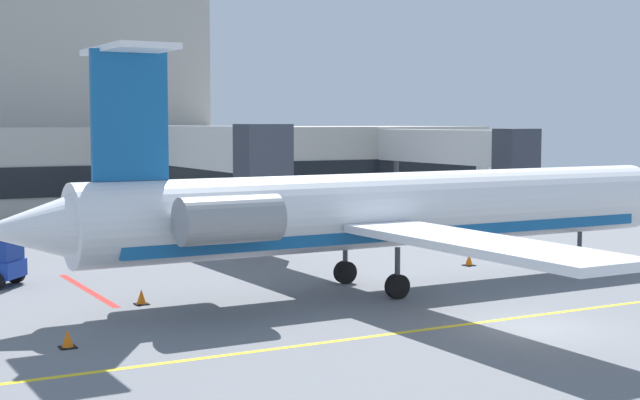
{
  "coord_description": "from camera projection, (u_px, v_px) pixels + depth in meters",
  "views": [
    {
      "loc": [
        -19.73,
        -22.15,
        6.41
      ],
      "look_at": [
        0.07,
        13.98,
        3.0
      ],
      "focal_mm": 52.6,
      "sensor_mm": 36.0,
      "label": 1
    }
  ],
  "objects": [
    {
      "name": "safety_cone_bravo",
      "position": [
        469.0,
        260.0,
        42.01
      ],
      "size": [
        0.47,
        0.47,
        0.55
      ],
      "color": "orange",
      "rests_on": "ground"
    },
    {
      "name": "jet_bridge_east",
      "position": [
        455.0,
        148.0,
        65.77
      ],
      "size": [
        2.4,
        16.49,
        6.03
      ],
      "color": "silver",
      "rests_on": "ground"
    },
    {
      "name": "fuel_tank",
      "position": [
        338.0,
        204.0,
        56.26
      ],
      "size": [
        7.02,
        2.63,
        2.71
      ],
      "color": "white",
      "rests_on": "ground"
    },
    {
      "name": "regional_jet",
      "position": [
        386.0,
        211.0,
        35.89
      ],
      "size": [
        31.03,
        25.91,
        8.88
      ],
      "color": "white",
      "rests_on": "ground"
    },
    {
      "name": "safety_cone_charlie",
      "position": [
        68.0,
        339.0,
        26.67
      ],
      "size": [
        0.47,
        0.47,
        0.55
      ],
      "color": "orange",
      "rests_on": "ground"
    },
    {
      "name": "safety_cone_alpha",
      "position": [
        141.0,
        298.0,
        33.04
      ],
      "size": [
        0.47,
        0.47,
        0.55
      ],
      "color": "orange",
      "rests_on": "ground"
    },
    {
      "name": "jet_bridge_west",
      "position": [
        198.0,
        148.0,
        54.09
      ],
      "size": [
        2.4,
        21.05,
        6.34
      ],
      "color": "silver",
      "rests_on": "ground"
    },
    {
      "name": "pushback_tractor",
      "position": [
        107.0,
        222.0,
        51.52
      ],
      "size": [
        3.44,
        4.04,
        2.06
      ],
      "color": "silver",
      "rests_on": "ground"
    },
    {
      "name": "ground",
      "position": [
        532.0,
        329.0,
        29.34
      ],
      "size": [
        120.0,
        120.0,
        0.11
      ],
      "color": "slate"
    }
  ]
}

